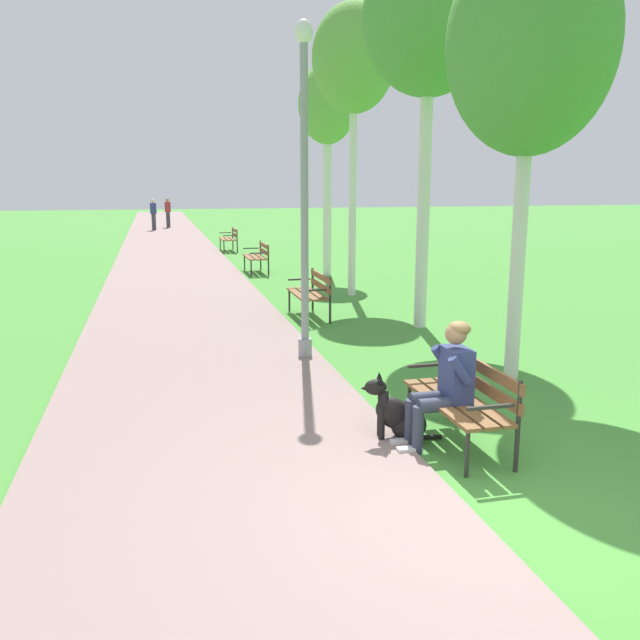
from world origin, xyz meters
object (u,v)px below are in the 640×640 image
object	(u,v)px
person_seated_on_near_bench	(446,380)
park_bench_near	(465,395)
park_bench_furthest	(230,237)
pedestrian_further_distant	(168,213)
birch_tree_second	(531,44)
birch_tree_fifth	(327,108)
lamp_post_near	(304,192)
pedestrian_distant	(153,215)
park_bench_far	(258,255)
dog_black	(399,416)
birch_tree_third	(429,21)
park_bench_mid	(312,290)
birch_tree_fourth	(354,61)

from	to	relation	value
person_seated_on_near_bench	park_bench_near	bearing A→B (deg)	-0.33
park_bench_furthest	person_seated_on_near_bench	world-z (taller)	person_seated_on_near_bench
park_bench_near	pedestrian_further_distant	distance (m)	32.52
park_bench_near	birch_tree_second	bearing A→B (deg)	50.04
birch_tree_fifth	pedestrian_further_distant	size ratio (longest dim) A/B	3.39
birch_tree_second	birch_tree_fifth	distance (m)	10.10
lamp_post_near	pedestrian_distant	size ratio (longest dim) A/B	2.82
park_bench_far	dog_black	world-z (taller)	park_bench_far
birch_tree_third	park_bench_mid	bearing A→B (deg)	141.54
birch_tree_fourth	park_bench_mid	bearing A→B (deg)	-123.48
park_bench_near	park_bench_far	xyz separation A→B (m)	(-0.04, 13.03, 0.00)
person_seated_on_near_bench	birch_tree_fifth	size ratio (longest dim) A/B	0.22
park_bench_near	lamp_post_near	size ratio (longest dim) A/B	0.32
park_bench_furthest	pedestrian_distant	size ratio (longest dim) A/B	0.91
birch_tree_third	birch_tree_fourth	bearing A→B (deg)	93.62
birch_tree_third	pedestrian_further_distant	bearing A→B (deg)	97.84
park_bench_furthest	pedestrian_further_distant	world-z (taller)	pedestrian_further_distant
park_bench_mid	person_seated_on_near_bench	bearing A→B (deg)	-91.82
birch_tree_fourth	pedestrian_distant	world-z (taller)	birch_tree_fourth
person_seated_on_near_bench	lamp_post_near	size ratio (longest dim) A/B	0.27
park_bench_furthest	pedestrian_distant	distance (m)	11.70
park_bench_furthest	dog_black	bearing A→B (deg)	-91.33
birch_tree_fifth	pedestrian_further_distant	xyz separation A→B (m)	(-3.82, 20.39, -3.61)
park_bench_near	pedestrian_distant	bearing A→B (deg)	95.34
park_bench_far	person_seated_on_near_bench	bearing A→B (deg)	-90.75
park_bench_mid	birch_tree_fifth	size ratio (longest dim) A/B	0.27
park_bench_mid	pedestrian_distant	distance (m)	24.26
birch_tree_fifth	park_bench_mid	bearing A→B (deg)	-107.41
person_seated_on_near_bench	birch_tree_fifth	world-z (taller)	birch_tree_fifth
park_bench_far	park_bench_furthest	bearing A→B (deg)	90.94
pedestrian_distant	park_bench_furthest	bearing A→B (deg)	-76.54
park_bench_near	dog_black	world-z (taller)	park_bench_near
birch_tree_second	birch_tree_fourth	size ratio (longest dim) A/B	0.88
park_bench_mid	dog_black	world-z (taller)	park_bench_mid
birch_tree_fifth	pedestrian_further_distant	distance (m)	21.06
park_bench_mid	pedestrian_further_distant	xyz separation A→B (m)	(-2.08, 25.94, 0.33)
park_bench_far	birch_tree_second	world-z (taller)	birch_tree_second
birch_tree_second	pedestrian_distant	size ratio (longest dim) A/B	3.36
park_bench_far	birch_tree_third	bearing A→B (deg)	-77.71
person_seated_on_near_bench	birch_tree_third	size ratio (longest dim) A/B	0.20
birch_tree_fourth	pedestrian_distant	xyz separation A→B (m)	(-4.31, 21.90, -4.22)
birch_tree_third	pedestrian_further_distant	xyz separation A→B (m)	(-3.76, 27.27, -4.27)
dog_black	birch_tree_fourth	xyz separation A→B (m)	(2.03, 8.45, 4.81)
dog_black	lamp_post_near	distance (m)	3.94
person_seated_on_near_bench	birch_tree_fourth	distance (m)	9.89
park_bench_mid	park_bench_far	size ratio (longest dim) A/B	1.00
birch_tree_second	pedestrian_distant	distance (m)	29.18
birch_tree_third	pedestrian_further_distant	size ratio (longest dim) A/B	3.88
birch_tree_second	person_seated_on_near_bench	bearing A→B (deg)	-133.35
park_bench_near	birch_tree_third	world-z (taller)	birch_tree_third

